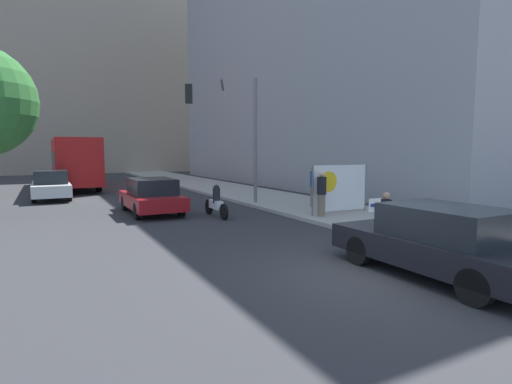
{
  "coord_description": "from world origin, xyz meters",
  "views": [
    {
      "loc": [
        -5.98,
        -5.82,
        2.53
      ],
      "look_at": [
        0.48,
        6.34,
        1.11
      ],
      "focal_mm": 28.0,
      "sensor_mm": 36.0,
      "label": 1
    }
  ],
  "objects_px": {
    "pedestrian_behind": "(314,186)",
    "traffic_light_pole": "(230,119)",
    "motorcycle_on_road": "(216,203)",
    "parked_car_curbside": "(441,241)",
    "protest_banner": "(340,188)",
    "city_bus_on_road": "(74,160)",
    "car_on_road_midblock": "(51,185)",
    "car_on_road_nearest": "(152,196)",
    "jogger_on_sidewalk": "(322,193)",
    "seated_protester": "(387,211)"
  },
  "relations": [
    {
      "from": "car_on_road_midblock",
      "to": "motorcycle_on_road",
      "type": "bearing_deg",
      "value": -59.71
    },
    {
      "from": "jogger_on_sidewalk",
      "to": "parked_car_curbside",
      "type": "bearing_deg",
      "value": 109.97
    },
    {
      "from": "motorcycle_on_road",
      "to": "city_bus_on_road",
      "type": "bearing_deg",
      "value": 104.11
    },
    {
      "from": "motorcycle_on_road",
      "to": "car_on_road_midblock",
      "type": "bearing_deg",
      "value": 120.29
    },
    {
      "from": "jogger_on_sidewalk",
      "to": "traffic_light_pole",
      "type": "height_order",
      "value": "traffic_light_pole"
    },
    {
      "from": "motorcycle_on_road",
      "to": "car_on_road_nearest",
      "type": "bearing_deg",
      "value": 133.64
    },
    {
      "from": "jogger_on_sidewalk",
      "to": "car_on_road_nearest",
      "type": "height_order",
      "value": "jogger_on_sidewalk"
    },
    {
      "from": "pedestrian_behind",
      "to": "city_bus_on_road",
      "type": "relative_size",
      "value": 0.16
    },
    {
      "from": "car_on_road_nearest",
      "to": "protest_banner",
      "type": "bearing_deg",
      "value": -34.61
    },
    {
      "from": "pedestrian_behind",
      "to": "traffic_light_pole",
      "type": "bearing_deg",
      "value": 142.13
    },
    {
      "from": "protest_banner",
      "to": "parked_car_curbside",
      "type": "relative_size",
      "value": 0.6
    },
    {
      "from": "pedestrian_behind",
      "to": "car_on_road_midblock",
      "type": "height_order",
      "value": "pedestrian_behind"
    },
    {
      "from": "pedestrian_behind",
      "to": "traffic_light_pole",
      "type": "relative_size",
      "value": 0.31
    },
    {
      "from": "traffic_light_pole",
      "to": "car_on_road_nearest",
      "type": "distance_m",
      "value": 5.06
    },
    {
      "from": "traffic_light_pole",
      "to": "motorcycle_on_road",
      "type": "distance_m",
      "value": 4.74
    },
    {
      "from": "protest_banner",
      "to": "car_on_road_midblock",
      "type": "bearing_deg",
      "value": 129.88
    },
    {
      "from": "pedestrian_behind",
      "to": "city_bus_on_road",
      "type": "height_order",
      "value": "city_bus_on_road"
    },
    {
      "from": "pedestrian_behind",
      "to": "motorcycle_on_road",
      "type": "distance_m",
      "value": 4.41
    },
    {
      "from": "jogger_on_sidewalk",
      "to": "motorcycle_on_road",
      "type": "relative_size",
      "value": 0.78
    },
    {
      "from": "seated_protester",
      "to": "city_bus_on_road",
      "type": "distance_m",
      "value": 22.58
    },
    {
      "from": "traffic_light_pole",
      "to": "protest_banner",
      "type": "bearing_deg",
      "value": -64.19
    },
    {
      "from": "protest_banner",
      "to": "city_bus_on_road",
      "type": "bearing_deg",
      "value": 114.46
    },
    {
      "from": "pedestrian_behind",
      "to": "traffic_light_pole",
      "type": "height_order",
      "value": "traffic_light_pole"
    },
    {
      "from": "parked_car_curbside",
      "to": "car_on_road_nearest",
      "type": "xyz_separation_m",
      "value": [
        -3.18,
        10.99,
        -0.01
      ]
    },
    {
      "from": "jogger_on_sidewalk",
      "to": "car_on_road_midblock",
      "type": "bearing_deg",
      "value": -17.36
    },
    {
      "from": "seated_protester",
      "to": "pedestrian_behind",
      "type": "height_order",
      "value": "pedestrian_behind"
    },
    {
      "from": "car_on_road_midblock",
      "to": "city_bus_on_road",
      "type": "height_order",
      "value": "city_bus_on_road"
    },
    {
      "from": "traffic_light_pole",
      "to": "jogger_on_sidewalk",
      "type": "bearing_deg",
      "value": -75.89
    },
    {
      "from": "motorcycle_on_road",
      "to": "parked_car_curbside",
      "type": "bearing_deg",
      "value": -82.31
    },
    {
      "from": "seated_protester",
      "to": "jogger_on_sidewalk",
      "type": "relative_size",
      "value": 0.71
    },
    {
      "from": "pedestrian_behind",
      "to": "motorcycle_on_road",
      "type": "relative_size",
      "value": 0.82
    },
    {
      "from": "traffic_light_pole",
      "to": "city_bus_on_road",
      "type": "height_order",
      "value": "traffic_light_pole"
    },
    {
      "from": "pedestrian_behind",
      "to": "jogger_on_sidewalk",
      "type": "bearing_deg",
      "value": -107.64
    },
    {
      "from": "pedestrian_behind",
      "to": "motorcycle_on_road",
      "type": "bearing_deg",
      "value": -172.03
    },
    {
      "from": "jogger_on_sidewalk",
      "to": "pedestrian_behind",
      "type": "relative_size",
      "value": 0.95
    },
    {
      "from": "city_bus_on_road",
      "to": "traffic_light_pole",
      "type": "bearing_deg",
      "value": -66.04
    },
    {
      "from": "car_on_road_midblock",
      "to": "pedestrian_behind",
      "type": "bearing_deg",
      "value": -44.58
    },
    {
      "from": "parked_car_curbside",
      "to": "traffic_light_pole",
      "type": "bearing_deg",
      "value": 86.87
    },
    {
      "from": "car_on_road_midblock",
      "to": "traffic_light_pole",
      "type": "bearing_deg",
      "value": -42.52
    },
    {
      "from": "protest_banner",
      "to": "car_on_road_midblock",
      "type": "distance_m",
      "value": 15.14
    },
    {
      "from": "jogger_on_sidewalk",
      "to": "motorcycle_on_road",
      "type": "bearing_deg",
      "value": -1.57
    },
    {
      "from": "seated_protester",
      "to": "car_on_road_nearest",
      "type": "distance_m",
      "value": 9.26
    },
    {
      "from": "protest_banner",
      "to": "motorcycle_on_road",
      "type": "relative_size",
      "value": 1.23
    },
    {
      "from": "pedestrian_behind",
      "to": "protest_banner",
      "type": "height_order",
      "value": "protest_banner"
    },
    {
      "from": "car_on_road_nearest",
      "to": "city_bus_on_road",
      "type": "height_order",
      "value": "city_bus_on_road"
    },
    {
      "from": "motorcycle_on_road",
      "to": "pedestrian_behind",
      "type": "bearing_deg",
      "value": -4.01
    },
    {
      "from": "pedestrian_behind",
      "to": "city_bus_on_road",
      "type": "xyz_separation_m",
      "value": [
        -8.33,
        16.05,
        0.86
      ]
    },
    {
      "from": "parked_car_curbside",
      "to": "city_bus_on_road",
      "type": "xyz_separation_m",
      "value": [
        -5.16,
        24.66,
        1.18
      ]
    },
    {
      "from": "protest_banner",
      "to": "car_on_road_nearest",
      "type": "height_order",
      "value": "protest_banner"
    },
    {
      "from": "seated_protester",
      "to": "city_bus_on_road",
      "type": "height_order",
      "value": "city_bus_on_road"
    }
  ]
}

